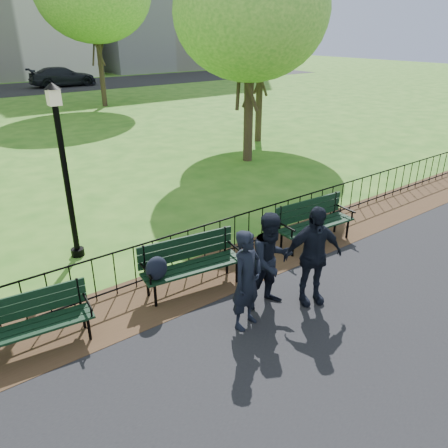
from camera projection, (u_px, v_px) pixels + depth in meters
ground at (260, 311)px, 7.73m from camera, size 120.00×120.00×0.00m
asphalt_path at (446, 444)px, 5.25m from camera, size 60.00×9.20×0.01m
dirt_strip at (211, 275)px, 8.82m from camera, size 60.00×1.60×0.01m
iron_fence at (197, 245)px, 8.99m from camera, size 24.06×0.06×1.00m
park_bench_main at (178, 262)px, 8.00m from camera, size 2.00×0.85×1.10m
park_bench_left_a at (31, 316)px, 6.64m from camera, size 1.81×0.74×1.00m
park_bench_right_a at (313, 217)px, 9.96m from camera, size 1.98×0.74×1.10m
lamppost at (65, 168)px, 8.80m from camera, size 0.33×0.33×3.66m
tree_near_e at (251, 13)px, 14.47m from camera, size 5.20×5.20×7.24m
tree_mid_e at (262, 10)px, 17.24m from camera, size 5.40×5.40×7.53m
person_left at (247, 280)px, 7.02m from camera, size 0.71×0.55×1.73m
person_mid at (271, 261)px, 7.56m from camera, size 0.91×0.56×1.77m
person_right at (313, 256)px, 7.63m from camera, size 1.17×0.83×1.85m
sedan_dark at (63, 77)px, 37.03m from camera, size 5.51×2.39×1.58m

